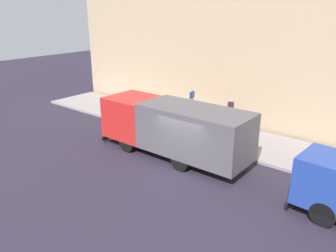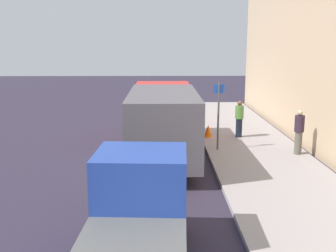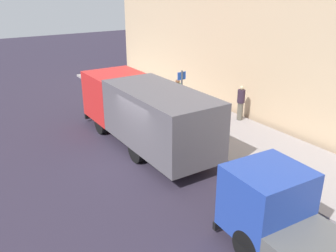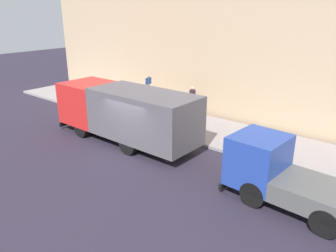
{
  "view_description": "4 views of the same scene",
  "coord_description": "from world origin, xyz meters",
  "px_view_note": "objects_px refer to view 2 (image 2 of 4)",
  "views": [
    {
      "loc": [
        -11.29,
        -8.38,
        7.2
      ],
      "look_at": [
        1.38,
        1.79,
        1.44
      ],
      "focal_mm": 36.05,
      "sensor_mm": 36.0,
      "label": 1
    },
    {
      "loc": [
        1.12,
        -14.33,
        4.54
      ],
      "look_at": [
        1.39,
        1.31,
        1.24
      ],
      "focal_mm": 42.97,
      "sensor_mm": 36.0,
      "label": 2
    },
    {
      "loc": [
        -5.78,
        -11.29,
        6.54
      ],
      "look_at": [
        1.04,
        -0.8,
        1.59
      ],
      "focal_mm": 38.36,
      "sensor_mm": 36.0,
      "label": 3
    },
    {
      "loc": [
        -9.6,
        -10.37,
        6.42
      ],
      "look_at": [
        1.64,
        -1.1,
        1.22
      ],
      "focal_mm": 35.53,
      "sensor_mm": 36.0,
      "label": 4
    }
  ],
  "objects_px": {
    "large_utility_truck": "(163,118)",
    "small_flatbed_truck": "(135,228)",
    "pedestrian_standing": "(299,131)",
    "pedestrian_walking": "(239,118)",
    "street_sign_post": "(218,111)",
    "traffic_cone_orange": "(208,131)"
  },
  "relations": [
    {
      "from": "pedestrian_walking",
      "to": "street_sign_post",
      "type": "distance_m",
      "value": 2.68
    },
    {
      "from": "small_flatbed_truck",
      "to": "traffic_cone_orange",
      "type": "bearing_deg",
      "value": 79.62
    },
    {
      "from": "traffic_cone_orange",
      "to": "small_flatbed_truck",
      "type": "bearing_deg",
      "value": -103.52
    },
    {
      "from": "large_utility_truck",
      "to": "pedestrian_standing",
      "type": "xyz_separation_m",
      "value": [
        5.36,
        -0.28,
        -0.49
      ]
    },
    {
      "from": "large_utility_truck",
      "to": "traffic_cone_orange",
      "type": "bearing_deg",
      "value": 51.85
    },
    {
      "from": "pedestrian_walking",
      "to": "traffic_cone_orange",
      "type": "relative_size",
      "value": 2.98
    },
    {
      "from": "small_flatbed_truck",
      "to": "pedestrian_walking",
      "type": "xyz_separation_m",
      "value": [
        4.14,
        11.2,
        0.0
      ]
    },
    {
      "from": "pedestrian_walking",
      "to": "traffic_cone_orange",
      "type": "xyz_separation_m",
      "value": [
        -1.43,
        0.04,
        -0.61
      ]
    },
    {
      "from": "small_flatbed_truck",
      "to": "traffic_cone_orange",
      "type": "xyz_separation_m",
      "value": [
        2.7,
        11.25,
        -0.61
      ]
    },
    {
      "from": "pedestrian_standing",
      "to": "street_sign_post",
      "type": "bearing_deg",
      "value": -162.89
    },
    {
      "from": "large_utility_truck",
      "to": "street_sign_post",
      "type": "xyz_separation_m",
      "value": [
        2.26,
        0.46,
        0.2
      ]
    },
    {
      "from": "large_utility_truck",
      "to": "traffic_cone_orange",
      "type": "height_order",
      "value": "large_utility_truck"
    },
    {
      "from": "pedestrian_walking",
      "to": "pedestrian_standing",
      "type": "bearing_deg",
      "value": -95.92
    },
    {
      "from": "traffic_cone_orange",
      "to": "large_utility_truck",
      "type": "bearing_deg",
      "value": -128.05
    },
    {
      "from": "pedestrian_standing",
      "to": "street_sign_post",
      "type": "height_order",
      "value": "street_sign_post"
    },
    {
      "from": "pedestrian_standing",
      "to": "small_flatbed_truck",
      "type": "bearing_deg",
      "value": -95.29
    },
    {
      "from": "pedestrian_walking",
      "to": "traffic_cone_orange",
      "type": "bearing_deg",
      "value": 141.09
    },
    {
      "from": "pedestrian_walking",
      "to": "street_sign_post",
      "type": "relative_size",
      "value": 0.62
    },
    {
      "from": "large_utility_truck",
      "to": "small_flatbed_truck",
      "type": "xyz_separation_m",
      "value": [
        -0.57,
        -8.52,
        -0.53
      ]
    },
    {
      "from": "pedestrian_walking",
      "to": "pedestrian_standing",
      "type": "height_order",
      "value": "pedestrian_standing"
    },
    {
      "from": "small_flatbed_truck",
      "to": "traffic_cone_orange",
      "type": "distance_m",
      "value": 11.58
    },
    {
      "from": "pedestrian_standing",
      "to": "large_utility_truck",
      "type": "bearing_deg",
      "value": -152.5
    }
  ]
}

